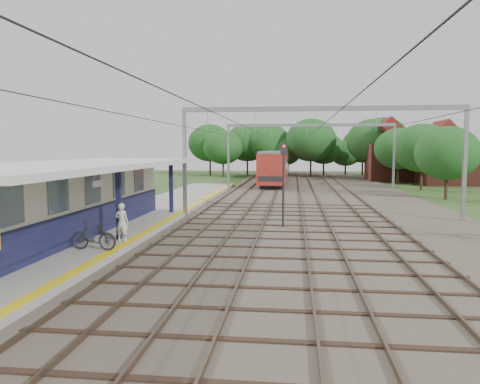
{
  "coord_description": "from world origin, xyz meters",
  "views": [
    {
      "loc": [
        1.92,
        -14.12,
        4.41
      ],
      "look_at": [
        -1.57,
        16.04,
        1.6
      ],
      "focal_mm": 35.0,
      "sensor_mm": 36.0,
      "label": 1
    }
  ],
  "objects_px": {
    "person": "(122,222)",
    "train": "(277,164)",
    "signal_post": "(284,174)",
    "bicycle": "(94,236)"
  },
  "relations": [
    {
      "from": "train",
      "to": "signal_post",
      "type": "height_order",
      "value": "signal_post"
    },
    {
      "from": "person",
      "to": "bicycle",
      "type": "distance_m",
      "value": 2.01
    },
    {
      "from": "person",
      "to": "signal_post",
      "type": "bearing_deg",
      "value": -131.01
    },
    {
      "from": "bicycle",
      "to": "train",
      "type": "height_order",
      "value": "train"
    },
    {
      "from": "train",
      "to": "bicycle",
      "type": "bearing_deg",
      "value": -96.31
    },
    {
      "from": "train",
      "to": "signal_post",
      "type": "distance_m",
      "value": 42.21
    },
    {
      "from": "train",
      "to": "signal_post",
      "type": "xyz_separation_m",
      "value": [
        1.85,
        -42.16,
        0.81
      ]
    },
    {
      "from": "person",
      "to": "train",
      "type": "bearing_deg",
      "value": -88.02
    },
    {
      "from": "person",
      "to": "train",
      "type": "height_order",
      "value": "train"
    },
    {
      "from": "signal_post",
      "to": "person",
      "type": "bearing_deg",
      "value": -159.97
    }
  ]
}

